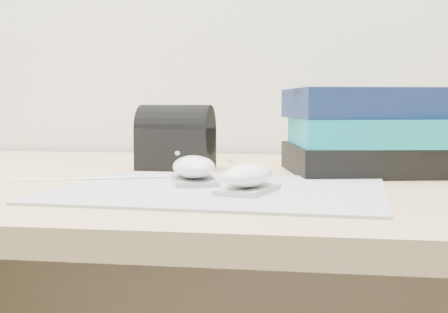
% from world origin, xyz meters
% --- Properties ---
extents(mousepad, '(0.42, 0.33, 0.00)m').
position_xyz_m(mousepad, '(-0.10, 1.43, 0.73)').
color(mousepad, gray).
rests_on(mousepad, desk).
extents(mouse_rear, '(0.08, 0.11, 0.04)m').
position_xyz_m(mouse_rear, '(-0.15, 1.47, 0.75)').
color(mouse_rear, '#9F9FA2').
rests_on(mouse_rear, mousepad).
extents(mouse_front, '(0.07, 0.10, 0.04)m').
position_xyz_m(mouse_front, '(-0.06, 1.40, 0.75)').
color(mouse_front, '#ADAEB0').
rests_on(mouse_front, mousepad).
extents(usb_cable, '(0.21, 0.09, 0.00)m').
position_xyz_m(usb_cable, '(-0.29, 1.48, 0.73)').
color(usb_cable, white).
rests_on(usb_cable, mousepad).
extents(book_stack, '(0.31, 0.27, 0.13)m').
position_xyz_m(book_stack, '(0.11, 1.67, 0.79)').
color(book_stack, black).
rests_on(book_stack, desk).
extents(pouch, '(0.12, 0.09, 0.11)m').
position_xyz_m(pouch, '(-0.22, 1.67, 0.78)').
color(pouch, black).
rests_on(pouch, desk).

